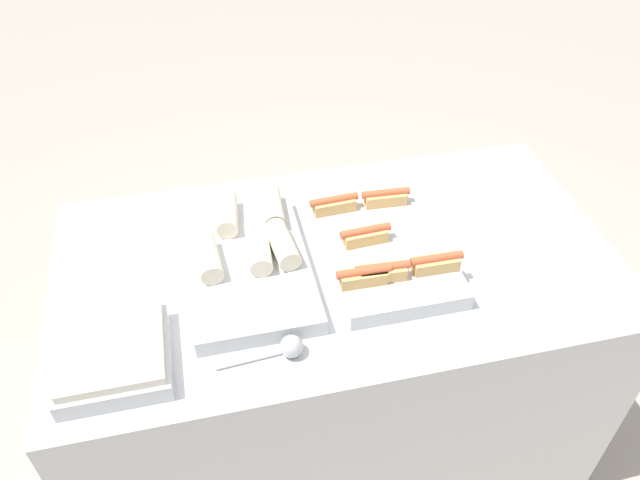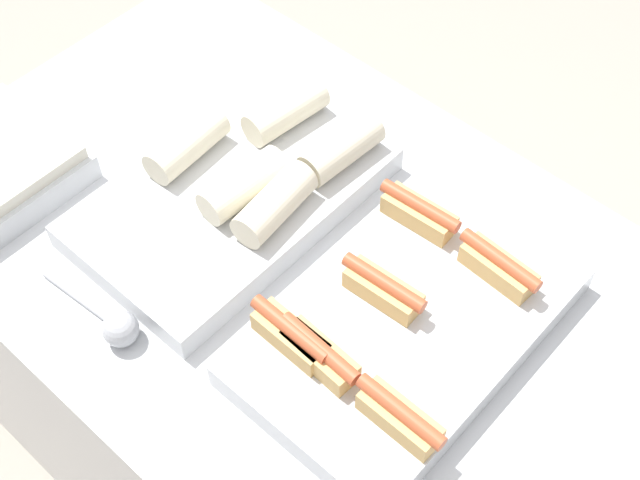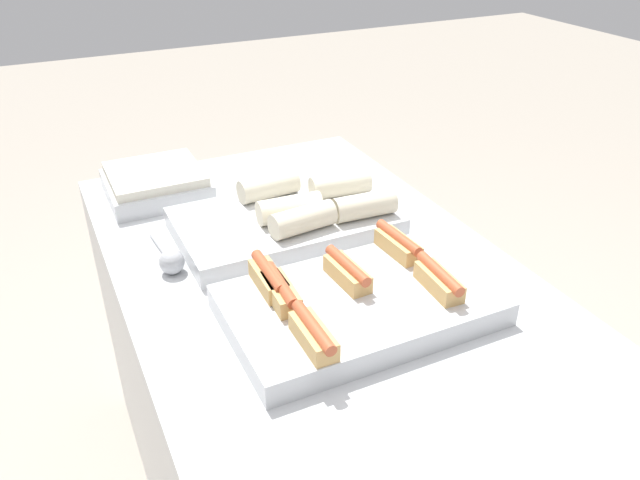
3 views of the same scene
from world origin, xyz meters
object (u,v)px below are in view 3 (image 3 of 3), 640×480
object	(u,v)px
tray_wraps	(292,217)
tray_side_front	(156,183)
serving_spoon_near	(171,261)
tray_hotdogs	(357,301)

from	to	relation	value
tray_wraps	tray_side_front	xyz separation A→B (m)	(-0.35, -0.25, -0.00)
tray_wraps	serving_spoon_near	xyz separation A→B (m)	(0.05, -0.31, -0.01)
tray_hotdogs	serving_spoon_near	size ratio (longest dim) A/B	2.48
serving_spoon_near	tray_side_front	bearing A→B (deg)	171.53
tray_hotdogs	tray_wraps	bearing A→B (deg)	176.85
tray_side_front	serving_spoon_near	distance (m)	0.40
tray_hotdogs	serving_spoon_near	world-z (taller)	tray_hotdogs
tray_hotdogs	tray_side_front	bearing A→B (deg)	-162.11
tray_side_front	serving_spoon_near	world-z (taller)	tray_side_front
tray_hotdogs	serving_spoon_near	xyz separation A→B (m)	(-0.32, -0.29, -0.01)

